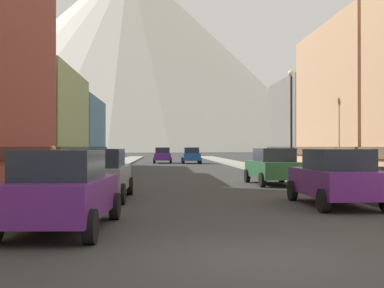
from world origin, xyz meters
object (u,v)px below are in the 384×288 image
object	(u,v)px
car_left_0	(62,190)
pedestrian_2	(53,168)
car_driving_0	(163,155)
pedestrian_1	(72,166)
streetlamp_right	(291,107)
trash_bin_right	(382,180)
car_left_1	(100,174)
car_right_0	(336,177)
car_driving_1	(191,155)
car_right_1	(273,166)
pedestrian_0	(348,169)

from	to	relation	value
car_left_0	pedestrian_2	distance (m)	10.91
pedestrian_2	car_driving_0	bearing A→B (deg)	82.73
car_driving_0	pedestrian_2	distance (m)	36.72
pedestrian_1	streetlamp_right	world-z (taller)	streetlamp_right
pedestrian_1	trash_bin_right	bearing A→B (deg)	-33.96
car_left_1	car_right_0	xyz separation A→B (m)	(7.60, -2.40, 0.00)
car_right_0	car_driving_1	xyz separation A→B (m)	(-2.20, 41.16, 0.00)
pedestrian_1	streetlamp_right	distance (m)	12.03
car_right_0	car_driving_0	distance (m)	43.13
pedestrian_1	streetlamp_right	bearing A→B (deg)	3.26
car_left_0	car_driving_1	world-z (taller)	same
car_left_1	pedestrian_1	xyz separation A→B (m)	(-2.45, 8.49, -0.03)
car_left_1	car_driving_1	world-z (taller)	same
car_right_1	trash_bin_right	size ratio (longest dim) A/B	4.57
pedestrian_0	pedestrian_2	world-z (taller)	pedestrian_2
car_left_0	trash_bin_right	world-z (taller)	car_left_0
car_left_0	car_driving_0	distance (m)	47.11
car_driving_0	pedestrian_0	size ratio (longest dim) A/B	2.73
car_right_1	pedestrian_2	size ratio (longest dim) A/B	2.55
car_right_0	car_driving_1	distance (m)	41.22
pedestrian_0	car_right_1	bearing A→B (deg)	124.41
car_right_0	pedestrian_2	distance (m)	11.90
pedestrian_1	streetlamp_right	xyz separation A→B (m)	(11.60, 0.66, 3.12)
car_driving_0	streetlamp_right	xyz separation A→B (m)	(6.95, -31.24, 3.09)
car_left_0	pedestrian_2	xyz separation A→B (m)	(-2.45, 10.63, 0.06)
car_left_1	pedestrian_2	distance (m)	4.66
car_driving_0	car_left_1	bearing A→B (deg)	-93.12
car_right_1	car_driving_1	world-z (taller)	same
car_right_1	pedestrian_0	world-z (taller)	car_right_1
car_left_0	car_left_1	xyz separation A→B (m)	(0.00, 6.67, 0.00)
car_driving_1	car_left_0	bearing A→B (deg)	-96.78
pedestrian_2	streetlamp_right	bearing A→B (deg)	24.08
pedestrian_1	car_right_1	bearing A→B (deg)	-10.19
car_left_0	car_driving_0	bearing A→B (deg)	87.32
car_left_0	car_left_1	size ratio (longest dim) A/B	1.01
car_right_0	trash_bin_right	world-z (taller)	car_right_0
car_left_1	pedestrian_1	bearing A→B (deg)	106.09
pedestrian_1	car_left_1	bearing A→B (deg)	-73.91
pedestrian_2	car_left_0	bearing A→B (deg)	-77.04
pedestrian_1	car_driving_0	bearing A→B (deg)	81.71
pedestrian_0	pedestrian_2	bearing A→B (deg)	176.08
trash_bin_right	streetlamp_right	world-z (taller)	streetlamp_right
car_left_0	car_driving_1	bearing A→B (deg)	83.22
trash_bin_right	pedestrian_0	world-z (taller)	pedestrian_0
pedestrian_1	car_left_0	bearing A→B (deg)	-80.83
streetlamp_right	car_driving_1	bearing A→B (deg)	97.22
car_right_1	car_driving_0	world-z (taller)	same
pedestrian_0	car_left_1	bearing A→B (deg)	-162.81
car_right_0	car_left_0	bearing A→B (deg)	-150.69
car_driving_0	car_driving_1	size ratio (longest dim) A/B	1.00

